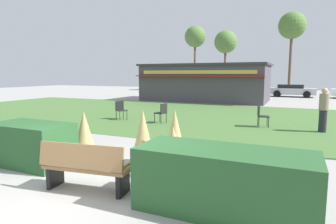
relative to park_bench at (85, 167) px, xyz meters
name	(u,v)px	position (x,y,z in m)	size (l,w,h in m)	color
ground_plane	(68,199)	(-0.07, -0.41, -0.48)	(80.00, 80.00, 0.00)	#999691
lawn_patch	(220,117)	(-0.07, 10.30, -0.48)	(36.00, 12.00, 0.01)	#446B33
park_bench	(85,167)	(0.00, 0.00, 0.00)	(1.76, 0.75, 0.95)	#9E7547
hedge_left	(31,144)	(-2.32, 0.78, 0.03)	(1.98, 1.10, 1.01)	#28562B
hedge_right	(224,181)	(2.54, 0.27, 0.03)	(2.78, 1.10, 1.03)	#28562B
ornamental_grass_behind_left	(143,136)	(0.11, 2.00, 0.19)	(0.63, 0.63, 1.35)	tan
ornamental_grass_behind_right	(175,139)	(0.96, 2.00, 0.21)	(0.66, 0.66, 1.39)	tan
ornamental_grass_behind_center	(173,153)	(1.23, 1.28, 0.09)	(0.70, 0.70, 1.13)	tan
ornamental_grass_behind_far	(84,133)	(-1.79, 2.07, 0.11)	(0.66, 0.66, 1.19)	tan
food_kiosk	(205,82)	(-3.59, 19.00, 1.04)	(10.21, 5.20, 3.02)	#47424C
cafe_chair_west	(162,111)	(-2.01, 7.49, 0.05)	(0.53, 0.53, 0.89)	black
cafe_chair_east	(121,109)	(-4.32, 7.64, 0.05)	(0.60, 0.60, 0.89)	black
cafe_chair_center	(261,114)	(2.17, 8.35, 0.05)	(0.53, 0.53, 0.89)	black
person_strolling	(323,110)	(4.44, 8.19, 0.38)	(0.34, 0.34, 1.69)	#23232D
parked_car_west_slot	(238,89)	(-2.28, 26.47, 0.16)	(4.35, 2.36, 1.20)	maroon
parked_car_center_slot	(292,90)	(2.94, 26.47, 0.16)	(4.28, 2.21, 1.20)	#B7BABF
tree_left_bg	(226,42)	(-5.07, 32.15, 5.62)	(2.80, 2.80, 7.57)	brown
tree_right_bg	(292,26)	(2.53, 29.58, 6.69)	(2.80, 2.80, 8.67)	brown
tree_center_bg	(195,37)	(-9.40, 33.12, 6.58)	(2.80, 2.80, 8.54)	brown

